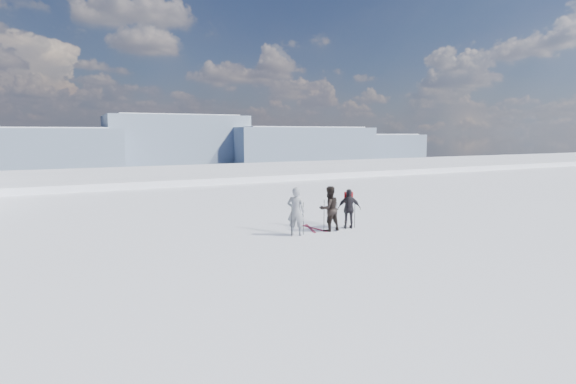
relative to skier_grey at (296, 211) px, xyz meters
name	(u,v)px	position (x,y,z in m)	size (l,w,h in m)	color
lake_basin	(179,246)	(1.36, 26.02, -7.45)	(820.00, 820.00, 71.62)	white
far_mountain_range	(106,145)	(30.96, 450.81, -8.14)	(770.00, 110.00, 53.00)	slate
skier_grey	(296,211)	(0.00, 0.00, 0.00)	(0.69, 0.45, 1.90)	gray
skier_dark	(329,209)	(1.59, 0.11, -0.03)	(0.89, 0.70, 1.84)	black
skier_pack	(349,209)	(2.61, 0.16, -0.12)	(0.97, 0.41, 1.66)	black
backpack	(349,183)	(2.72, 0.39, 0.94)	(0.35, 0.20, 0.46)	red
ski_poles	(327,217)	(1.41, 0.01, -0.34)	(3.13, 0.25, 1.33)	black
skis_loose	(312,228)	(1.19, 0.81, -0.94)	(0.63, 1.69, 0.03)	black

